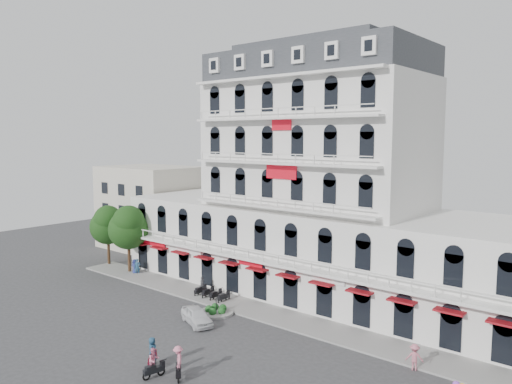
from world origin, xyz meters
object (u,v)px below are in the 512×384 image
(rider_east, at_px, (152,352))
(rider_center, at_px, (178,361))
(parked_car, at_px, (197,316))
(rider_southwest, at_px, (154,363))

(rider_east, distance_m, rider_center, 2.69)
(parked_car, height_order, rider_east, rider_east)
(parked_car, distance_m, rider_center, 10.03)
(rider_east, height_order, rider_center, rider_center)
(parked_car, bearing_deg, rider_center, -118.48)
(rider_southwest, relative_size, rider_east, 0.95)
(parked_car, bearing_deg, rider_east, -132.65)
(rider_east, relative_size, rider_center, 0.96)
(rider_east, bearing_deg, rider_center, -127.93)
(parked_car, bearing_deg, rider_southwest, -128.21)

